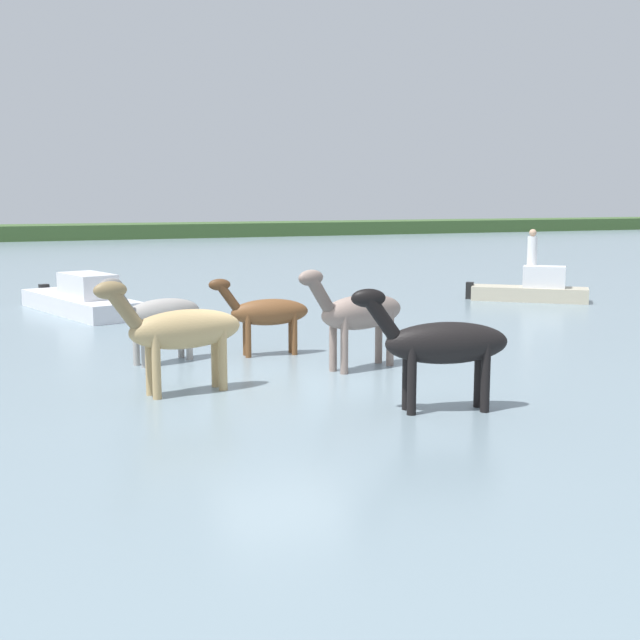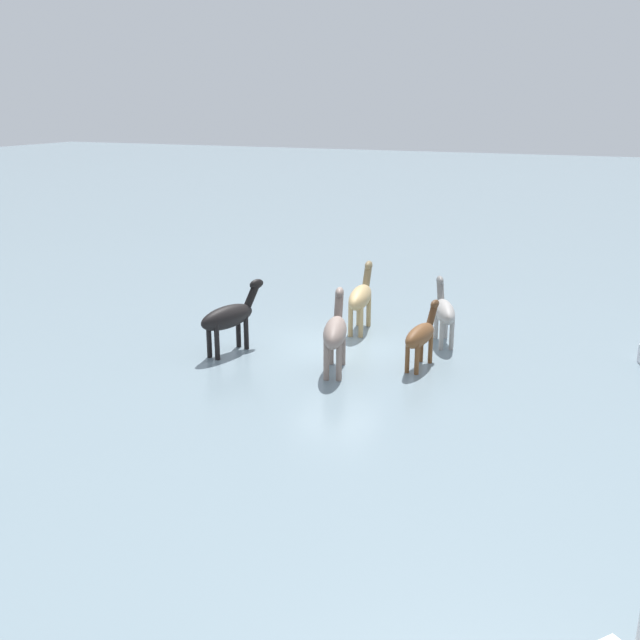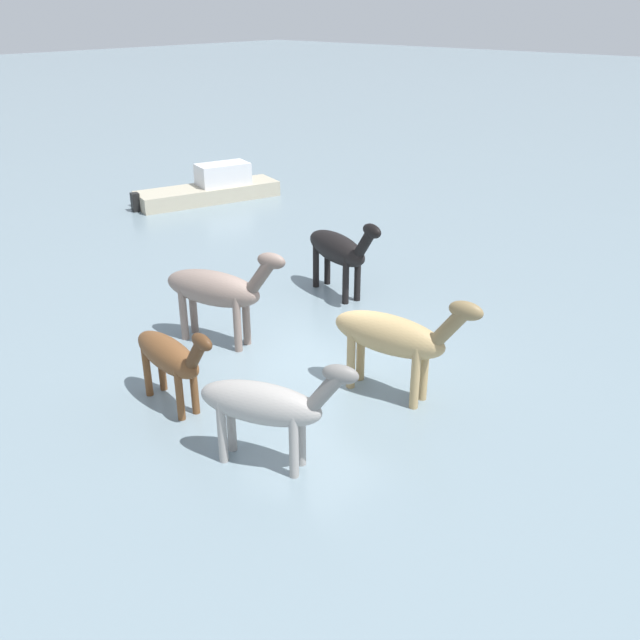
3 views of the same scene
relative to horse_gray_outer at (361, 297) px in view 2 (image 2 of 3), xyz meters
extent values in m
plane|color=gray|center=(1.84, -0.06, -1.11)|extent=(169.22, 169.22, 0.00)
ellipsoid|color=tan|center=(0.09, 0.01, 0.01)|extent=(2.10, 0.88, 0.68)
cylinder|color=tan|center=(-0.49, -0.24, -0.55)|extent=(0.15, 0.15, 1.12)
cylinder|color=tan|center=(-0.53, 0.09, -0.55)|extent=(0.15, 0.15, 1.12)
cylinder|color=tan|center=(0.72, -0.06, -0.55)|extent=(0.15, 0.15, 1.12)
cylinder|color=tan|center=(0.67, 0.26, -0.55)|extent=(0.15, 0.15, 1.12)
cylinder|color=olive|center=(-0.97, -0.14, 0.45)|extent=(0.65, 0.32, 0.75)
ellipsoid|color=olive|center=(-1.19, -0.17, 0.76)|extent=(0.58, 0.31, 0.30)
ellipsoid|color=#9E9993|center=(0.28, 2.79, -0.10)|extent=(1.91, 1.21, 0.62)
cylinder|color=#9E9993|center=(-0.18, 2.44, -0.61)|extent=(0.14, 0.14, 1.02)
cylinder|color=#9E9993|center=(-0.29, 2.71, -0.61)|extent=(0.14, 0.14, 1.02)
cylinder|color=#9E9993|center=(0.84, 2.86, -0.61)|extent=(0.14, 0.14, 1.02)
cylinder|color=#9E9993|center=(0.73, 3.14, -0.61)|extent=(0.14, 0.14, 1.02)
cylinder|color=slate|center=(-0.62, 2.41, 0.30)|extent=(0.60, 0.41, 0.68)
ellipsoid|color=slate|center=(-0.80, 2.34, 0.58)|extent=(0.55, 0.39, 0.27)
ellipsoid|color=black|center=(3.59, -2.79, -0.01)|extent=(2.07, 1.08, 0.67)
cylinder|color=black|center=(2.97, -2.80, -0.56)|extent=(0.15, 0.15, 1.10)
cylinder|color=black|center=(3.05, -2.48, -0.56)|extent=(0.15, 0.15, 1.10)
cylinder|color=black|center=(4.12, -3.10, -0.56)|extent=(0.15, 0.15, 1.10)
cylinder|color=black|center=(4.20, -2.79, -0.56)|extent=(0.15, 0.15, 1.10)
cylinder|color=black|center=(2.57, -2.52, 0.42)|extent=(0.65, 0.38, 0.73)
ellipsoid|color=black|center=(2.36, -2.47, 0.72)|extent=(0.59, 0.36, 0.29)
ellipsoid|color=gray|center=(3.79, 0.65, 0.02)|extent=(2.14, 1.17, 0.69)
cylinder|color=gray|center=(3.25, 0.32, -0.55)|extent=(0.15, 0.15, 1.14)
cylinder|color=gray|center=(3.15, 0.63, -0.55)|extent=(0.15, 0.15, 1.14)
cylinder|color=gray|center=(4.43, 0.67, -0.55)|extent=(0.15, 0.15, 1.14)
cylinder|color=gray|center=(4.33, 0.99, -0.55)|extent=(0.15, 0.15, 1.14)
cylinder|color=#63544C|center=(2.75, 0.34, 0.47)|extent=(0.67, 0.41, 0.76)
ellipsoid|color=#63544C|center=(2.54, 0.28, 0.78)|extent=(0.61, 0.39, 0.30)
ellipsoid|color=brown|center=(2.57, 2.66, -0.18)|extent=(1.74, 0.67, 0.57)
cylinder|color=brown|center=(2.05, 2.58, -0.65)|extent=(0.12, 0.12, 0.94)
cylinder|color=brown|center=(2.08, 2.85, -0.65)|extent=(0.12, 0.12, 0.94)
cylinder|color=brown|center=(3.06, 2.47, -0.65)|extent=(0.12, 0.12, 0.94)
cylinder|color=brown|center=(3.09, 2.75, -0.65)|extent=(0.12, 0.12, 0.94)
cylinder|color=#50311A|center=(1.67, 2.76, 0.19)|extent=(0.54, 0.25, 0.62)
ellipsoid|color=#50311A|center=(1.49, 2.78, 0.45)|extent=(0.48, 0.24, 0.25)
camera|label=1|loc=(-3.14, -13.49, 2.24)|focal=45.19mm
camera|label=2|loc=(20.98, 7.57, 6.01)|focal=40.75mm
camera|label=3|loc=(-5.72, 8.32, 5.00)|focal=38.14mm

